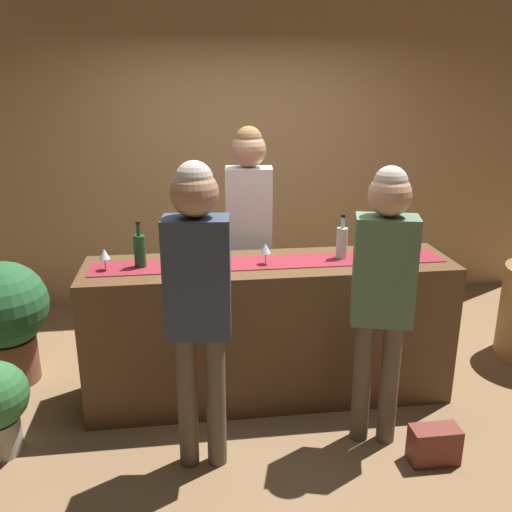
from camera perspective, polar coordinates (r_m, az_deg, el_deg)
name	(u,v)px	position (r m, az deg, el deg)	size (l,w,h in m)	color
ground_plane	(269,392)	(3.99, 1.35, -13.99)	(10.00, 10.00, 0.00)	brown
back_wall	(239,152)	(5.32, -1.74, 10.76)	(6.00, 0.12, 2.90)	tan
bar_counter	(269,330)	(3.76, 1.40, -7.71)	(2.42, 0.60, 0.97)	#543821
counter_runner_cloth	(270,262)	(3.58, 1.46, -0.66)	(2.30, 0.28, 0.01)	maroon
wine_bottle_amber	(196,247)	(3.54, -6.27, 0.91)	(0.07, 0.07, 0.30)	brown
wine_bottle_clear	(342,242)	(3.67, 8.93, 1.43)	(0.07, 0.07, 0.30)	#B2C6C1
wine_bottle_green	(140,250)	(3.53, -12.02, 0.58)	(0.07, 0.07, 0.30)	#194723
wine_glass_near_customer	(266,249)	(3.50, 1.00, 0.72)	(0.07, 0.07, 0.14)	silver
wine_glass_mid_counter	(104,255)	(3.52, -15.51, 0.13)	(0.07, 0.07, 0.14)	silver
bartender	(249,218)	(4.07, -0.74, 3.98)	(0.36, 0.25, 1.80)	#26262B
customer_sipping	(383,281)	(3.14, 13.12, -2.51)	(0.38, 0.28, 1.68)	brown
customer_browsing	(198,287)	(2.86, -6.09, -3.26)	(0.36, 0.24, 1.74)	brown
potted_plant_tall	(5,314)	(4.28, -24.72, -5.54)	(0.62, 0.62, 0.91)	brown
handbag	(434,445)	(3.48, 18.06, -18.19)	(0.28, 0.14, 0.22)	brown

